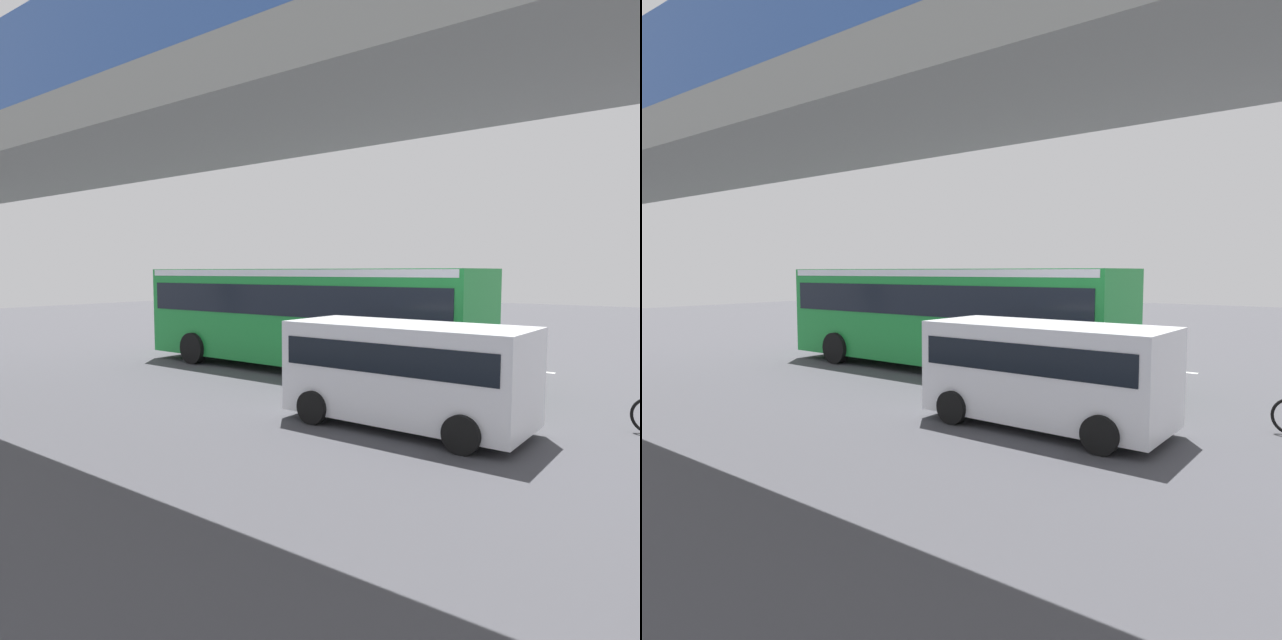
# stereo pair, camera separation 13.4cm
# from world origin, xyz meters

# --- Properties ---
(ground) EXTENTS (80.00, 80.00, 0.00)m
(ground) POSITION_xyz_m (0.00, 0.00, 0.00)
(ground) COLOR #424247
(city_bus) EXTENTS (11.54, 2.85, 3.15)m
(city_bus) POSITION_xyz_m (1.49, 1.07, 1.88)
(city_bus) COLOR #1E8C38
(city_bus) RESTS_ON ground
(parked_van) EXTENTS (4.80, 2.17, 2.05)m
(parked_van) POSITION_xyz_m (-4.16, 4.88, 1.18)
(parked_van) COLOR silver
(parked_van) RESTS_ON ground
(traffic_sign) EXTENTS (0.08, 0.60, 2.80)m
(traffic_sign) POSITION_xyz_m (-0.59, -4.13, 1.89)
(traffic_sign) COLOR slate
(traffic_sign) RESTS_ON ground
(lane_dash_leftmost) EXTENTS (2.00, 0.20, 0.01)m
(lane_dash_leftmost) POSITION_xyz_m (-4.00, -3.02, 0.00)
(lane_dash_leftmost) COLOR silver
(lane_dash_leftmost) RESTS_ON ground
(lane_dash_left) EXTENTS (2.00, 0.20, 0.01)m
(lane_dash_left) POSITION_xyz_m (0.00, -3.02, 0.00)
(lane_dash_left) COLOR silver
(lane_dash_left) RESTS_ON ground
(lane_dash_centre) EXTENTS (2.00, 0.20, 0.01)m
(lane_dash_centre) POSITION_xyz_m (4.00, -3.02, 0.00)
(lane_dash_centre) COLOR silver
(lane_dash_centre) RESTS_ON ground
(pedestrian_overpass) EXTENTS (24.78, 2.60, 6.21)m
(pedestrian_overpass) POSITION_xyz_m (0.00, 9.98, 4.51)
(pedestrian_overpass) COLOR gray
(pedestrian_overpass) RESTS_ON ground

